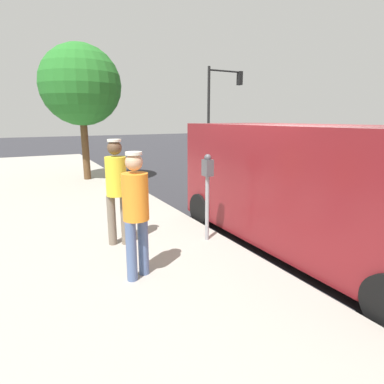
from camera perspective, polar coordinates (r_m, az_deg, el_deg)
ground_plane at (r=6.32m, az=14.98°, el=-8.33°), size 80.00×80.00×0.00m
sidewalk_slab at (r=4.81m, az=-18.40°, el=-14.63°), size 5.00×32.00×0.15m
parking_meter_near at (r=5.46m, az=2.78°, el=1.67°), size 0.14×0.18×1.52m
pedestrian_in_orange at (r=4.20m, az=-10.02°, el=-2.80°), size 0.34×0.34×1.70m
pedestrian_in_yellow at (r=5.40m, az=-13.35°, el=1.19°), size 0.35×0.34×1.78m
parked_van at (r=5.75m, az=20.38°, el=1.18°), size 2.12×5.20×2.15m
traffic_light_corner at (r=20.08m, az=5.14°, el=16.59°), size 2.48×0.42×5.20m
street_tree at (r=11.80m, az=-19.28°, el=17.53°), size 2.66×2.66×4.52m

